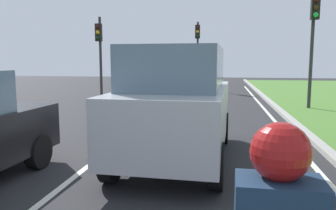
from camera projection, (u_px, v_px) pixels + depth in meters
The scene contains 8 objects.
ground_plane at pixel (167, 120), 11.54m from camera, with size 60.00×60.00×0.00m, color #262628.
lane_line_center at pixel (147, 119), 11.64m from camera, with size 0.12×32.00×0.01m, color silver.
lane_line_right_edge at pixel (277, 123), 10.97m from camera, with size 0.12×32.00×0.01m, color silver.
curb_right at pixel (293, 122), 10.89m from camera, with size 0.24×48.00×0.12m, color #9E9B93.
car_suv_ahead at pixel (178, 103), 6.79m from camera, with size 2.11×4.57×2.28m.
traffic_light_near_right at pixel (313, 29), 13.54m from camera, with size 0.32×0.50×4.92m.
traffic_light_overhead_left at pixel (99, 45), 17.63m from camera, with size 0.32×0.50×4.28m.
traffic_light_far_median at pixel (198, 44), 23.01m from camera, with size 0.32×0.50×4.63m.
Camera 1 is at (1.81, 2.78, 2.02)m, focal length 36.10 mm.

